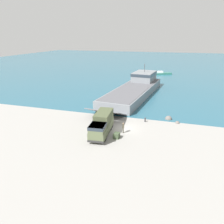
% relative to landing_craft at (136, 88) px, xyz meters
% --- Properties ---
extents(ground_plane, '(240.00, 240.00, 0.00)m').
position_rel_landing_craft_xyz_m(ground_plane, '(2.46, -23.85, -1.71)').
color(ground_plane, gray).
extents(water_surface, '(240.00, 180.00, 0.01)m').
position_rel_landing_craft_xyz_m(water_surface, '(2.46, 71.52, -1.70)').
color(water_surface, '#285B70').
rests_on(water_surface, ground_plane).
extents(landing_craft, '(11.22, 35.58, 7.21)m').
position_rel_landing_craft_xyz_m(landing_craft, '(0.00, 0.00, 0.00)').
color(landing_craft, gray).
rests_on(landing_craft, ground_plane).
extents(military_truck, '(3.16, 8.01, 3.36)m').
position_rel_landing_craft_xyz_m(military_truck, '(-0.26, -27.09, 0.01)').
color(military_truck, '#566042').
rests_on(military_truck, ground_plane).
extents(soldier_on_ramp, '(0.27, 0.46, 1.78)m').
position_rel_landing_craft_xyz_m(soldier_on_ramp, '(2.94, -25.70, -0.67)').
color(soldier_on_ramp, '#4C4738').
rests_on(soldier_on_ramp, ground_plane).
extents(moored_boat_a, '(8.61, 5.52, 1.33)m').
position_rel_landing_craft_xyz_m(moored_boat_a, '(3.69, 34.21, -1.26)').
color(moored_boat_a, '#2D7060').
rests_on(moored_boat_a, ground_plane).
extents(mooring_bollard, '(0.28, 0.28, 0.86)m').
position_rel_landing_craft_xyz_m(mooring_bollard, '(5.63, -19.83, -1.24)').
color(mooring_bollard, '#333338').
rests_on(mooring_bollard, ground_plane).
extents(cargo_crate, '(0.93, 1.08, 0.85)m').
position_rel_landing_craft_xyz_m(cargo_crate, '(2.43, -27.87, -1.28)').
color(cargo_crate, '#3D4C33').
rests_on(cargo_crate, ground_plane).
extents(shoreline_rock_a, '(0.81, 0.81, 0.81)m').
position_rel_landing_craft_xyz_m(shoreline_rock_a, '(11.38, -18.75, -1.71)').
color(shoreline_rock_a, '#66605B').
rests_on(shoreline_rock_a, ground_plane).
extents(shoreline_rock_b, '(1.31, 1.31, 1.31)m').
position_rel_landing_craft_xyz_m(shoreline_rock_b, '(9.71, -17.14, -1.71)').
color(shoreline_rock_b, '#66605B').
rests_on(shoreline_rock_b, ground_plane).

